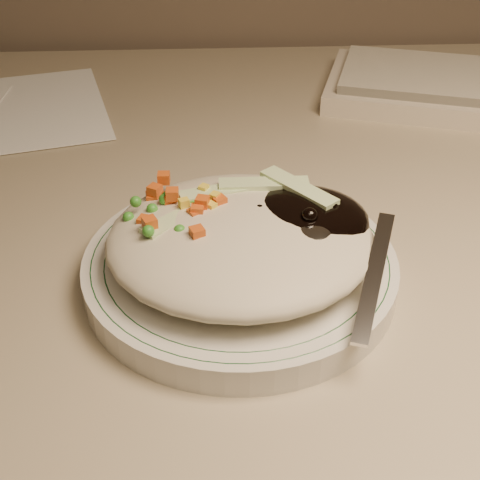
{
  "coord_description": "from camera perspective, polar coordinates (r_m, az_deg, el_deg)",
  "views": [
    {
      "loc": [
        -0.08,
        0.82,
        1.05
      ],
      "look_at": [
        -0.06,
        1.21,
        0.78
      ],
      "focal_mm": 50.0,
      "sensor_mm": 36.0,
      "label": 1
    }
  ],
  "objects": [
    {
      "name": "desk",
      "position": [
        0.76,
        4.22,
        -7.25
      ],
      "size": [
        1.4,
        0.7,
        0.74
      ],
      "color": "gray",
      "rests_on": "ground"
    },
    {
      "name": "plate",
      "position": [
        0.5,
        -0.0,
        -2.45
      ],
      "size": [
        0.23,
        0.23,
        0.02
      ],
      "primitive_type": "cylinder",
      "color": "silver",
      "rests_on": "desk"
    },
    {
      "name": "plate_rim",
      "position": [
        0.49,
        0.0,
        -1.53
      ],
      "size": [
        0.22,
        0.22,
        0.0
      ],
      "color": "#144723",
      "rests_on": "plate"
    },
    {
      "name": "meal",
      "position": [
        0.48,
        0.52,
        0.51
      ],
      "size": [
        0.21,
        0.19,
        0.05
      ],
      "color": "#B7AF94",
      "rests_on": "plate"
    }
  ]
}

